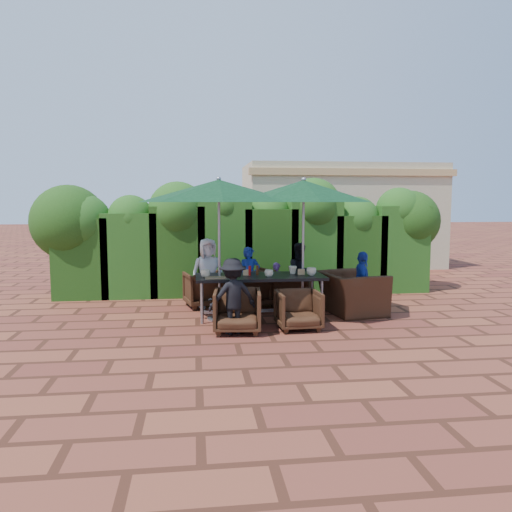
{
  "coord_description": "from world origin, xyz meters",
  "views": [
    {
      "loc": [
        -1.14,
        -8.65,
        2.03
      ],
      "look_at": [
        -0.02,
        0.4,
        1.04
      ],
      "focal_mm": 35.0,
      "sensor_mm": 36.0,
      "label": 1
    }
  ],
  "objects": [
    {
      "name": "ground",
      "position": [
        0.0,
        0.0,
        0.0
      ],
      "size": [
        80.0,
        80.0,
        0.0
      ],
      "primitive_type": "plane",
      "color": "brown",
      "rests_on": "ground"
    },
    {
      "name": "ketchup_bottle",
      "position": [
        -0.19,
        -0.06,
        0.83
      ],
      "size": [
        0.04,
        0.04,
        0.17
      ],
      "primitive_type": "cylinder",
      "color": "#B20C0A",
      "rests_on": "dining_table"
    },
    {
      "name": "hedge_wall",
      "position": [
        -0.19,
        2.32,
        1.35
      ],
      "size": [
        9.1,
        1.6,
        2.57
      ],
      "color": "black",
      "rests_on": "ground"
    },
    {
      "name": "chair_far_mid",
      "position": [
        -0.06,
        0.82,
        0.41
      ],
      "size": [
        1.01,
        0.98,
        0.82
      ],
      "primitive_type": "imported",
      "rotation": [
        0.0,
        0.0,
        3.52
      ],
      "color": "black",
      "rests_on": "ground"
    },
    {
      "name": "cup_a",
      "position": [
        -0.97,
        -0.17,
        0.81
      ],
      "size": [
        0.16,
        0.16,
        0.13
      ],
      "primitive_type": "imported",
      "color": "beige",
      "rests_on": "dining_table"
    },
    {
      "name": "building",
      "position": [
        3.5,
        6.99,
        1.61
      ],
      "size": [
        6.2,
        3.08,
        3.2
      ],
      "color": "#C4B592",
      "rests_on": "ground"
    },
    {
      "name": "dining_table",
      "position": [
        -0.01,
        -0.07,
        0.67
      ],
      "size": [
        2.25,
        0.9,
        0.75
      ],
      "color": "black",
      "rests_on": "ground"
    },
    {
      "name": "chair_near_right",
      "position": [
        0.49,
        -0.97,
        0.35
      ],
      "size": [
        0.7,
        0.66,
        0.69
      ],
      "primitive_type": "imported",
      "rotation": [
        0.0,
        0.0,
        0.05
      ],
      "color": "black",
      "rests_on": "ground"
    },
    {
      "name": "pedestrian_a",
      "position": [
        1.45,
        4.07,
        0.83
      ],
      "size": [
        1.6,
        1.28,
        1.65
      ],
      "primitive_type": "imported",
      "rotation": [
        0.0,
        0.0,
        2.59
      ],
      "color": "green",
      "rests_on": "ground"
    },
    {
      "name": "cup_e",
      "position": [
        0.88,
        -0.19,
        0.82
      ],
      "size": [
        0.17,
        0.17,
        0.14
      ],
      "primitive_type": "imported",
      "color": "beige",
      "rests_on": "dining_table"
    },
    {
      "name": "adult_far_left",
      "position": [
        -0.9,
        0.92,
        0.67
      ],
      "size": [
        0.73,
        0.52,
        1.34
      ],
      "primitive_type": "imported",
      "rotation": [
        0.0,
        0.0,
        0.2
      ],
      "color": "silver",
      "rests_on": "ground"
    },
    {
      "name": "chair_far_right",
      "position": [
        0.73,
        0.82,
        0.39
      ],
      "size": [
        0.95,
        0.92,
        0.78
      ],
      "primitive_type": "imported",
      "rotation": [
        0.0,
        0.0,
        2.8
      ],
      "color": "black",
      "rests_on": "ground"
    },
    {
      "name": "cup_c",
      "position": [
        0.12,
        -0.26,
        0.81
      ],
      "size": [
        0.15,
        0.15,
        0.12
      ],
      "primitive_type": "imported",
      "color": "beige",
      "rests_on": "dining_table"
    },
    {
      "name": "adult_far_mid",
      "position": [
        -0.09,
        0.9,
        0.58
      ],
      "size": [
        0.46,
        0.39,
        1.16
      ],
      "primitive_type": "imported",
      "rotation": [
        0.0,
        0.0,
        0.13
      ],
      "color": "#1C339A",
      "rests_on": "ground"
    },
    {
      "name": "serving_tray",
      "position": [
        -0.8,
        -0.31,
        0.76
      ],
      "size": [
        0.35,
        0.25,
        0.02
      ],
      "primitive_type": "cube",
      "color": "olive",
      "rests_on": "dining_table"
    },
    {
      "name": "adult_far_right",
      "position": [
        0.92,
        0.87,
        0.62
      ],
      "size": [
        0.66,
        0.5,
        1.24
      ],
      "primitive_type": "imported",
      "rotation": [
        0.0,
        0.0,
        0.25
      ],
      "color": "black",
      "rests_on": "ground"
    },
    {
      "name": "cup_d",
      "position": [
        0.59,
        0.03,
        0.82
      ],
      "size": [
        0.15,
        0.15,
        0.14
      ],
      "primitive_type": "imported",
      "color": "beige",
      "rests_on": "dining_table"
    },
    {
      "name": "pedestrian_c",
      "position": [
        3.36,
        4.32,
        0.93
      ],
      "size": [
        1.29,
        1.15,
        1.87
      ],
      "primitive_type": "imported",
      "rotation": [
        0.0,
        0.0,
        2.5
      ],
      "color": "#9A9AA2",
      "rests_on": "ground"
    },
    {
      "name": "pedestrian_b",
      "position": [
        2.31,
        4.42,
        0.92
      ],
      "size": [
        0.97,
        0.69,
        1.83
      ],
      "primitive_type": "imported",
      "rotation": [
        0.0,
        0.0,
        3.33
      ],
      "color": "#EE5489",
      "rests_on": "ground"
    },
    {
      "name": "chair_far_left",
      "position": [
        -0.96,
        0.98,
        0.38
      ],
      "size": [
        0.87,
        0.84,
        0.75
      ],
      "primitive_type": "imported",
      "rotation": [
        0.0,
        0.0,
        3.37
      ],
      "color": "black",
      "rests_on": "ground"
    },
    {
      "name": "adult_end_right",
      "position": [
        1.84,
        -0.09,
        0.57
      ],
      "size": [
        0.46,
        0.73,
        1.15
      ],
      "primitive_type": "imported",
      "rotation": [
        0.0,
        0.0,
        1.37
      ],
      "color": "#1C339A",
      "rests_on": "ground"
    },
    {
      "name": "child_right",
      "position": [
        0.45,
        0.89,
        0.43
      ],
      "size": [
        0.35,
        0.3,
        0.85
      ],
      "primitive_type": "imported",
      "rotation": [
        0.0,
        0.0,
        -0.19
      ],
      "color": "#81489D",
      "rests_on": "ground"
    },
    {
      "name": "child_left",
      "position": [
        -0.37,
        0.94,
        0.44
      ],
      "size": [
        0.32,
        0.26,
        0.87
      ],
      "primitive_type": "imported",
      "rotation": [
        0.0,
        0.0,
        -0.02
      ],
      "color": "#EE5489",
      "rests_on": "ground"
    },
    {
      "name": "sauce_bottle",
      "position": [
        -0.05,
        -0.03,
        0.83
      ],
      "size": [
        0.04,
        0.04,
        0.17
      ],
      "primitive_type": "cylinder",
      "color": "#4C230C",
      "rests_on": "dining_table"
    },
    {
      "name": "number_block_left",
      "position": [
        -0.25,
        -0.04,
        0.8
      ],
      "size": [
        0.12,
        0.06,
        0.1
      ],
      "primitive_type": "cube",
      "color": "tan",
      "rests_on": "dining_table"
    },
    {
      "name": "chair_near_left",
      "position": [
        -0.49,
        -1.03,
        0.37
      ],
      "size": [
        0.79,
        0.75,
        0.75
      ],
      "primitive_type": "imported",
      "rotation": [
        0.0,
        0.0,
        -0.1
      ],
      "color": "black",
      "rests_on": "ground"
    },
    {
      "name": "umbrella_left",
      "position": [
        -0.72,
        -0.13,
        2.21
      ],
      "size": [
        2.69,
        2.69,
        2.46
      ],
      "color": "gray",
      "rests_on": "ground"
    },
    {
      "name": "umbrella_right",
      "position": [
        0.76,
        -0.07,
        2.21
      ],
      "size": [
        2.49,
        2.49,
        2.46
      ],
      "color": "gray",
      "rests_on": "ground"
    },
    {
      "name": "cup_b",
      "position": [
        -0.56,
        0.02,
        0.82
      ],
      "size": [
        0.14,
        0.14,
        0.14
      ],
      "primitive_type": "imported",
      "color": "beige",
      "rests_on": "dining_table"
    },
    {
      "name": "chair_end_right",
      "position": [
        1.69,
        0.04,
        0.5
      ],
      "size": [
        0.92,
        1.26,
        1.01
      ],
      "primitive_type": "imported",
      "rotation": [
        0.0,
        0.0,
        1.72
      ],
      "color": "black",
      "rests_on": "ground"
    },
    {
      "name": "adult_near_left",
      "position": [
        -0.57,
        -1.1,
        0.59
      ],
      "size": [
        0.82,
        0.53,
        1.17
      ],
      "primitive_type": "imported",
      "rotation": [
        0.0,
        0.0,
        3.41
      ],
      "color": "black",
      "rests_on": "ground"
    },
    {
      "name": "number_block_right",
      "position": [
        0.73,
        -0.07,
        0.8
      ],
      "size": [
        0.12,
        0.06,
        0.1
      ],
      "primitive_type": "cube",
      "color": "tan",
      "rests_on": "dining_table"
    }
  ]
}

